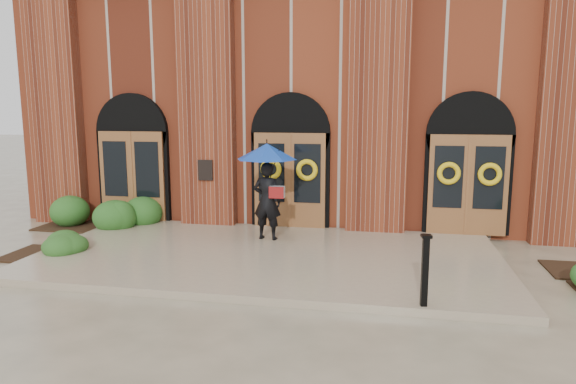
# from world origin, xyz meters

# --- Properties ---
(ground) EXTENTS (90.00, 90.00, 0.00)m
(ground) POSITION_xyz_m (0.00, 0.00, 0.00)
(ground) COLOR tan
(ground) RESTS_ON ground
(landing) EXTENTS (10.00, 5.30, 0.15)m
(landing) POSITION_xyz_m (0.00, 0.15, 0.07)
(landing) COLOR tan
(landing) RESTS_ON ground
(church_building) EXTENTS (16.20, 12.53, 7.00)m
(church_building) POSITION_xyz_m (0.00, 8.78, 3.50)
(church_building) COLOR maroon
(church_building) RESTS_ON ground
(man_with_umbrella) EXTENTS (1.62, 1.62, 2.32)m
(man_with_umbrella) POSITION_xyz_m (-0.28, 1.31, 1.77)
(man_with_umbrella) COLOR black
(man_with_umbrella) RESTS_ON landing
(metal_post) EXTENTS (0.18, 0.18, 1.18)m
(metal_post) POSITION_xyz_m (3.16, -2.35, 0.77)
(metal_post) COLOR black
(metal_post) RESTS_ON landing
(hedge_wall_left) EXTENTS (3.20, 1.28, 0.82)m
(hedge_wall_left) POSITION_xyz_m (-5.20, 2.20, 0.41)
(hedge_wall_left) COLOR #25551C
(hedge_wall_left) RESTS_ON ground
(hedge_front_left) EXTENTS (1.38, 1.18, 0.49)m
(hedge_front_left) POSITION_xyz_m (-5.10, -0.52, 0.24)
(hedge_front_left) COLOR #26511C
(hedge_front_left) RESTS_ON ground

